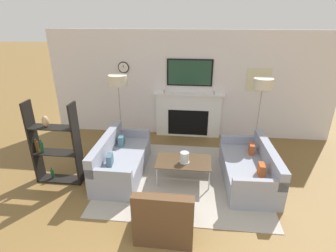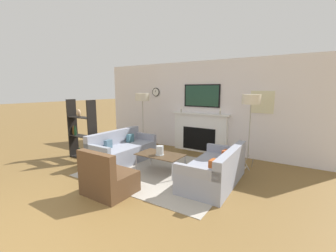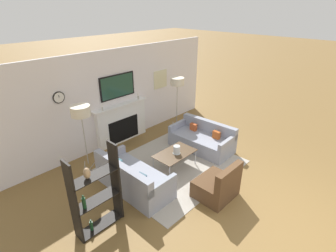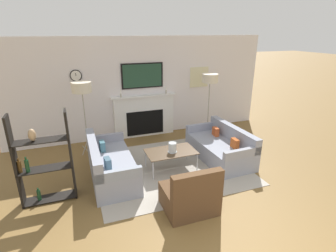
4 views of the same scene
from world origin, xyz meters
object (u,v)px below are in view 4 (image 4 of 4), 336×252
armchair (190,196)px  coffee_table (171,152)px  couch_right (221,148)px  couch_left (110,165)px  shelf_unit (43,161)px  floor_lamp_left (82,88)px  floor_lamp_right (210,79)px  hurricane_candle (172,148)px

armchair → coffee_table: 1.41m
couch_right → coffee_table: couch_right is taller
couch_right → armchair: 2.08m
couch_left → shelf_unit: shelf_unit is taller
couch_left → coffee_table: bearing=-4.2°
couch_right → floor_lamp_left: size_ratio=1.01×
couch_right → armchair: bearing=-134.6°
couch_right → shelf_unit: size_ratio=1.11×
coffee_table → floor_lamp_left: 2.43m
coffee_table → couch_left: bearing=175.8°
floor_lamp_left → couch_right: bearing=-23.8°
couch_left → floor_lamp_left: 1.87m
floor_lamp_right → shelf_unit: floor_lamp_right is taller
floor_lamp_left → shelf_unit: size_ratio=1.10×
coffee_table → floor_lamp_right: bearing=40.5°
coffee_table → hurricane_candle: size_ratio=5.08×
couch_right → coffee_table: (-1.27, -0.09, 0.13)m
armchair → hurricane_candle: bearing=81.3°
couch_right → floor_lamp_right: 1.89m
floor_lamp_right → floor_lamp_left: bearing=180.0°
shelf_unit → floor_lamp_left: bearing=64.2°
hurricane_candle → shelf_unit: 2.44m
couch_right → hurricane_candle: bearing=-173.8°
floor_lamp_left → couch_left: bearing=-75.4°
armchair → couch_right: bearing=45.4°
couch_left → shelf_unit: (-1.13, -0.37, 0.48)m
couch_left → floor_lamp_right: bearing=23.8°
couch_left → floor_lamp_left: bearing=104.6°
armchair → coffee_table: size_ratio=0.80×
hurricane_candle → floor_lamp_right: 2.39m
armchair → hurricane_candle: size_ratio=4.06×
armchair → floor_lamp_right: bearing=56.9°
armchair → floor_lamp_right: 3.55m
floor_lamp_right → couch_left: bearing=-156.2°
armchair → hurricane_candle: 1.38m
armchair → shelf_unit: bearing=153.3°
couch_left → shelf_unit: bearing=-161.9°
coffee_table → shelf_unit: (-2.40, -0.27, 0.37)m
couch_right → shelf_unit: 3.72m
coffee_table → floor_lamp_left: floor_lamp_left is taller
coffee_table → shelf_unit: bearing=-173.5°
hurricane_candle → floor_lamp_left: size_ratio=0.12×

